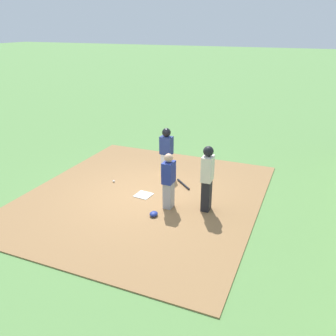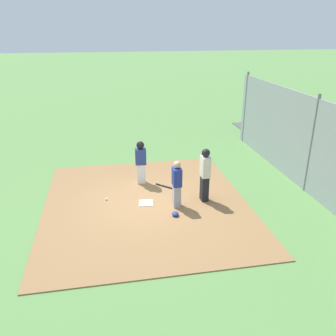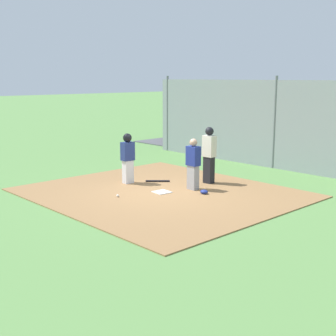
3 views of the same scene
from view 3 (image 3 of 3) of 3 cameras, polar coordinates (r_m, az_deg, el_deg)
The scene contains 13 objects.
ground_plane at distance 13.39m, azimuth -0.76°, elevation -3.14°, with size 140.00×140.00×0.00m, color #5B8947.
dirt_infield at distance 13.39m, azimuth -0.76°, elevation -3.08°, with size 7.20×6.40×0.03m, color olive.
home_plate at distance 13.38m, azimuth -0.76°, elevation -2.97°, with size 0.44×0.44×0.02m, color white.
catcher at distance 13.60m, azimuth 3.12°, elevation 0.56°, with size 0.38×0.26×1.51m.
umpire at distance 14.44m, azimuth 5.08°, elevation 1.76°, with size 0.39×0.27×1.76m.
runner at distance 14.43m, azimuth -4.99°, elevation 1.57°, with size 0.28×0.39×1.57m.
baseball_bat at distance 14.69m, azimuth -1.28°, elevation -1.61°, with size 0.06×0.06×0.76m, color black.
catcher_mask at distance 13.24m, azimuth 4.46°, elevation -2.94°, with size 0.24×0.20×0.12m, color navy.
baseball at distance 12.94m, azimuth -6.22°, elevation -3.41°, with size 0.07×0.07×0.07m, color white.
backstop_fence at distance 17.29m, azimuth 13.00°, elevation 5.22°, with size 12.00×0.10×3.35m.
parking_lot at distance 20.26m, azimuth 17.99°, elevation 1.28°, with size 18.00×5.20×0.04m, color #515156.
parked_car_white at distance 21.86m, azimuth 10.66°, elevation 3.89°, with size 4.28×2.05×1.28m.
parked_car_dark at distance 23.29m, azimuth 4.61°, elevation 4.49°, with size 4.29×2.06×1.28m.
Camera 3 is at (-9.60, 8.73, 3.31)m, focal length 49.50 mm.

